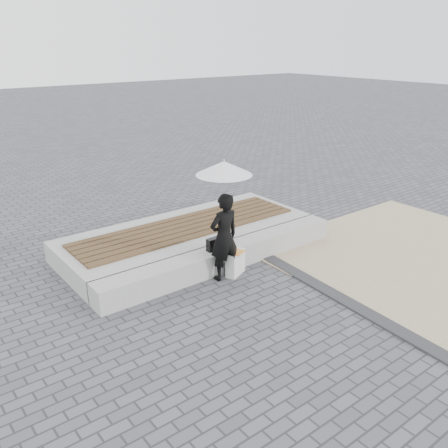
{
  "coord_description": "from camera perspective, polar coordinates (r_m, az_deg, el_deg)",
  "views": [
    {
      "loc": [
        -4.81,
        -4.61,
        3.86
      ],
      "look_at": [
        -0.27,
        1.27,
        1.0
      ],
      "focal_mm": 38.46,
      "sensor_mm": 36.0,
      "label": 1
    }
  ],
  "objects": [
    {
      "name": "ground",
      "position": [
        7.7,
        7.45,
        -9.23
      ],
      "size": [
        80.0,
        80.0,
        0.0
      ],
      "primitive_type": "plane",
      "color": "#4E4E53",
      "rests_on": "ground"
    },
    {
      "name": "seating_ledge",
      "position": [
        8.67,
        0.05,
        -3.93
      ],
      "size": [
        5.0,
        0.45,
        0.4
      ],
      "primitive_type": "cube",
      "color": "#ABAAA5",
      "rests_on": "ground"
    },
    {
      "name": "timber_platform",
      "position": [
        9.57,
        -4.36,
        -1.52
      ],
      "size": [
        5.0,
        2.0,
        0.4
      ],
      "primitive_type": "cube",
      "color": "#ACADA7",
      "rests_on": "ground"
    },
    {
      "name": "terrazzo_zone",
      "position": [
        9.8,
        23.03,
        -3.89
      ],
      "size": [
        5.0,
        5.0,
        0.02
      ],
      "primitive_type": "cube",
      "color": "#C8BA8B",
      "rests_on": "ground"
    },
    {
      "name": "timber_decking",
      "position": [
        9.48,
        -4.39,
        -0.29
      ],
      "size": [
        4.6,
        1.2,
        0.04
      ],
      "primitive_type": null,
      "color": "brown",
      "rests_on": "timber_platform"
    },
    {
      "name": "magazine",
      "position": [
        8.27,
        1.6,
        -3.37
      ],
      "size": [
        0.32,
        0.28,
        0.01
      ],
      "primitive_type": "cube",
      "rotation": [
        0.0,
        0.0,
        0.35
      ],
      "color": "red",
      "rests_on": "canvas_tote"
    },
    {
      "name": "handbag",
      "position": [
        8.43,
        -1.07,
        -2.36
      ],
      "size": [
        0.33,
        0.13,
        0.23
      ],
      "primitive_type": "cube",
      "rotation": [
        0.0,
        0.0,
        0.05
      ],
      "color": "black",
      "rests_on": "seating_ledge"
    },
    {
      "name": "woman",
      "position": [
        8.05,
        -0.0,
        -1.56
      ],
      "size": [
        0.56,
        0.37,
        1.53
      ],
      "primitive_type": "imported",
      "rotation": [
        0.0,
        0.0,
        3.13
      ],
      "color": "black",
      "rests_on": "ground"
    },
    {
      "name": "canvas_tote",
      "position": [
        8.4,
        1.37,
        -4.65
      ],
      "size": [
        0.45,
        0.33,
        0.44
      ],
      "primitive_type": "cube",
      "rotation": [
        0.0,
        0.0,
        0.41
      ],
      "color": "white",
      "rests_on": "ground"
    },
    {
      "name": "edging_band",
      "position": [
        7.91,
        13.94,
        -8.69
      ],
      "size": [
        0.61,
        5.2,
        0.04
      ],
      "primitive_type": "cube",
      "rotation": [
        0.0,
        0.0,
        -0.07
      ],
      "color": "#2D2D2F",
      "rests_on": "ground"
    },
    {
      "name": "parasol",
      "position": [
        7.67,
        -0.0,
        6.67
      ],
      "size": [
        0.91,
        0.91,
        1.17
      ],
      "rotation": [
        0.0,
        0.0,
        -0.23
      ],
      "color": "#B4B4B9",
      "rests_on": "ground"
    }
  ]
}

